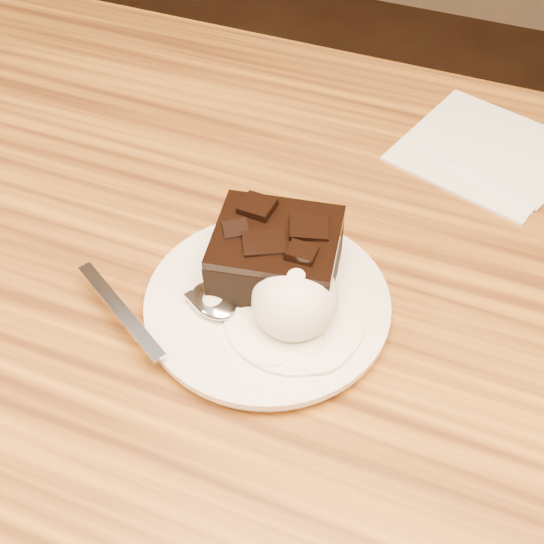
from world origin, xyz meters
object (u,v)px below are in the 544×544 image
at_px(plate, 267,306).
at_px(brownie, 276,258).
at_px(dining_table, 284,501).
at_px(spoon, 214,302).
at_px(ice_cream_scoop, 295,299).
at_px(napkin, 486,150).

distance_m(plate, brownie, 0.04).
bearing_deg(dining_table, spoon, -145.62).
height_order(plate, ice_cream_scoop, ice_cream_scoop).
bearing_deg(napkin, plate, -114.69).
relative_size(brownie, spoon, 0.55).
xyz_separation_m(ice_cream_scoop, spoon, (-0.06, -0.01, -0.02)).
xyz_separation_m(ice_cream_scoop, napkin, (0.10, 0.29, -0.04)).
xyz_separation_m(dining_table, ice_cream_scoop, (0.01, -0.02, 0.42)).
height_order(ice_cream_scoop, spoon, ice_cream_scoop).
relative_size(dining_table, plate, 5.99).
height_order(dining_table, ice_cream_scoop, ice_cream_scoop).
distance_m(dining_table, napkin, 0.48).
xyz_separation_m(brownie, napkin, (0.13, 0.25, -0.04)).
xyz_separation_m(dining_table, napkin, (0.11, 0.27, 0.38)).
bearing_deg(spoon, plate, -29.21).
bearing_deg(brownie, spoon, -126.16).
distance_m(brownie, ice_cream_scoop, 0.05).
height_order(dining_table, plate, plate).
bearing_deg(brownie, ice_cream_scoop, -50.29).
height_order(dining_table, spoon, spoon).
bearing_deg(dining_table, brownie, 144.11).
distance_m(dining_table, ice_cream_scoop, 0.42).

